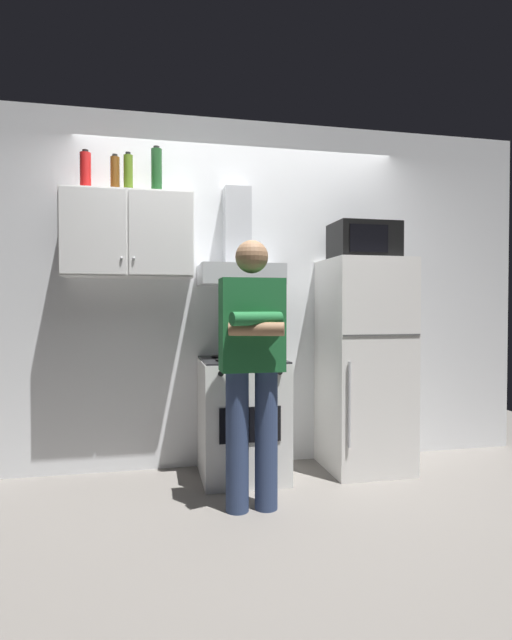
{
  "coord_description": "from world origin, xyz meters",
  "views": [
    {
      "loc": [
        -0.69,
        -3.28,
        1.23
      ],
      "look_at": [
        0.0,
        0.0,
        1.15
      ],
      "focal_mm": 27.83,
      "sensor_mm": 36.0,
      "label": 1
    }
  ],
  "objects": [
    {
      "name": "bottle_beer_brown",
      "position": [
        -0.94,
        0.38,
        2.18
      ],
      "size": [
        0.06,
        0.06,
        0.27
      ],
      "color": "brown",
      "rests_on": "upper_cabinet"
    },
    {
      "name": "bottle_wine_green",
      "position": [
        -0.65,
        0.4,
        2.22
      ],
      "size": [
        0.08,
        0.08,
        0.35
      ],
      "color": "#19471E",
      "rests_on": "upper_cabinet"
    },
    {
      "name": "upper_cabinet",
      "position": [
        -0.85,
        0.37,
        1.75
      ],
      "size": [
        0.9,
        0.37,
        0.6
      ],
      "color": "silver"
    },
    {
      "name": "bottle_olive_oil",
      "position": [
        -0.85,
        0.34,
        2.18
      ],
      "size": [
        0.06,
        0.06,
        0.28
      ],
      "color": "#4C6B19",
      "rests_on": "upper_cabinet"
    },
    {
      "name": "person_standing",
      "position": [
        -0.1,
        -0.36,
        0.9
      ],
      "size": [
        0.38,
        0.33,
        1.64
      ],
      "color": "navy",
      "rests_on": "ground_plane"
    },
    {
      "name": "microwave",
      "position": [
        0.9,
        0.27,
        1.74
      ],
      "size": [
        0.48,
        0.37,
        0.28
      ],
      "color": "black",
      "rests_on": "refrigerator"
    },
    {
      "name": "back_wall_tiled",
      "position": [
        0.0,
        0.6,
        1.35
      ],
      "size": [
        4.8,
        0.1,
        2.7
      ],
      "primitive_type": "cube",
      "color": "white",
      "rests_on": "ground_plane"
    },
    {
      "name": "stove_oven",
      "position": [
        -0.05,
        0.25,
        0.43
      ],
      "size": [
        0.6,
        0.62,
        0.87
      ],
      "color": "white",
      "rests_on": "ground_plane"
    },
    {
      "name": "refrigerator",
      "position": [
        0.9,
        0.25,
        0.8
      ],
      "size": [
        0.6,
        0.62,
        1.6
      ],
      "color": "white",
      "rests_on": "ground_plane"
    },
    {
      "name": "cooking_pot",
      "position": [
        0.08,
        0.13,
        0.92
      ],
      "size": [
        0.29,
        0.19,
        0.1
      ],
      "color": "#B7BABF",
      "rests_on": "stove_oven"
    },
    {
      "name": "bottle_soda_red",
      "position": [
        -1.14,
        0.35,
        2.18
      ],
      "size": [
        0.08,
        0.08,
        0.28
      ],
      "color": "red",
      "rests_on": "upper_cabinet"
    },
    {
      "name": "range_hood",
      "position": [
        -0.05,
        0.38,
        1.6
      ],
      "size": [
        0.6,
        0.44,
        0.75
      ],
      "color": "#B7BABF"
    },
    {
      "name": "ground_plane",
      "position": [
        0.0,
        0.0,
        0.0
      ],
      "size": [
        7.0,
        7.0,
        0.0
      ],
      "primitive_type": "plane",
      "color": "slate"
    }
  ]
}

